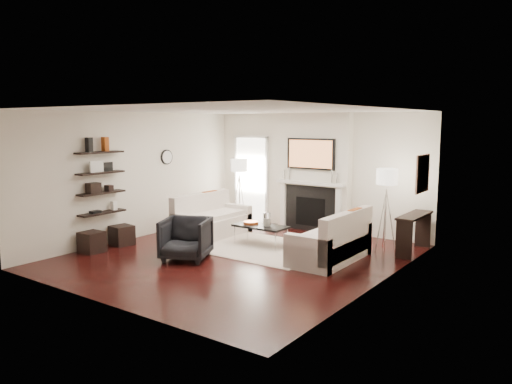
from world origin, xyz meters
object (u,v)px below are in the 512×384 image
Objects in this scene: coffee_table at (261,226)px; lamp_left_shade at (239,165)px; loveseat_left_base at (213,227)px; loveseat_right_base at (330,249)px; ottoman_near at (122,235)px; armchair at (186,237)px; lamp_right_shade at (387,177)px.

coffee_table is 2.52m from lamp_left_shade.
loveseat_left_base is 1.00× the size of loveseat_right_base.
lamp_left_shade is 3.42m from ottoman_near.
coffee_table is 2.75× the size of ottoman_near.
loveseat_left_base is at bearing 90.63° from armchair.
armchair reaches higher than loveseat_right_base.
loveseat_right_base and coffee_table have the same top height.
loveseat_left_base reaches higher than ottoman_near.
loveseat_right_base is 1.64× the size of coffee_table.
lamp_right_shade is at bearing -5.94° from lamp_left_shade.
ottoman_near is at bearing -148.95° from lamp_right_shade.
loveseat_right_base is 2.62m from armchair.
ottoman_near is at bearing -101.21° from lamp_left_shade.
armchair is at bearing -69.16° from lamp_left_shade.
loveseat_right_base is 1.87m from lamp_right_shade.
ottoman_near is at bearing -145.49° from coffee_table.
ottoman_near is (-2.34, -1.61, -0.20)m from coffee_table.
loveseat_right_base is 4.50× the size of ottoman_near.
lamp_right_shade reaches higher than coffee_table.
loveseat_right_base is at bearing -112.53° from lamp_right_shade.
lamp_right_shade is (2.18, 1.11, 1.05)m from coffee_table.
loveseat_right_base is 4.50× the size of lamp_right_shade.
armchair is at bearing -0.75° from ottoman_near.
lamp_left_shade is at bearing 174.06° from lamp_right_shade.
armchair is (0.84, -1.72, 0.21)m from loveseat_left_base.
coffee_table reaches higher than ottoman_near.
coffee_table is 1.31× the size of armchair.
loveseat_right_base is 4.24m from ottoman_near.
ottoman_near is at bearing -160.21° from loveseat_right_base.
lamp_right_shade reaches higher than loveseat_right_base.
loveseat_left_base is at bearing 175.05° from loveseat_right_base.
armchair is 2.10× the size of lamp_left_shade.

